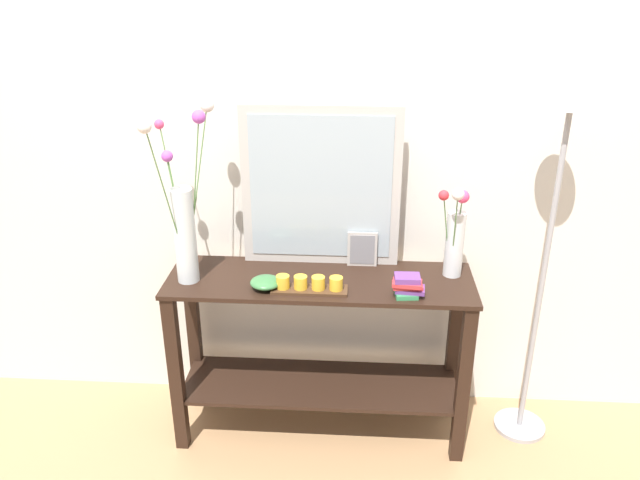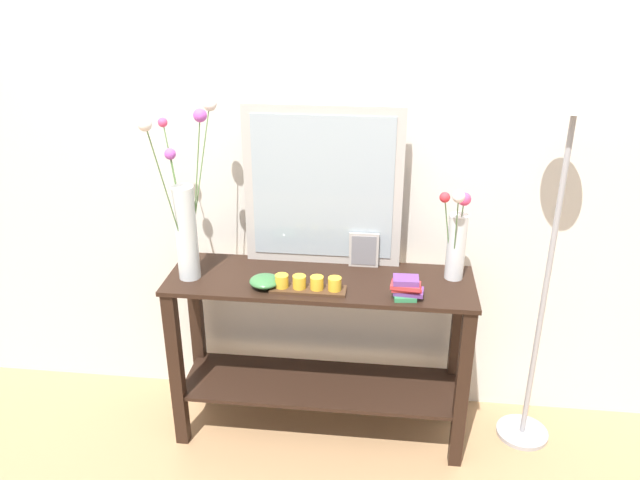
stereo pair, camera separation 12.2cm
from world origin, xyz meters
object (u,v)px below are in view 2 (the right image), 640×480
(candle_tray, at_px, (308,285))
(tall_vase_left, at_px, (186,216))
(console_table, at_px, (320,339))
(book_stack, at_px, (406,288))
(floor_lamp, at_px, (557,217))
(decorative_bowl, at_px, (265,281))
(mirror_leaning, at_px, (323,187))
(vase_right, at_px, (456,239))
(picture_frame_small, at_px, (364,250))

(candle_tray, bearing_deg, tall_vase_left, 172.16)
(console_table, xyz_separation_m, tall_vase_left, (-0.56, -0.04, 0.59))
(console_table, height_order, tall_vase_left, tall_vase_left)
(book_stack, distance_m, floor_lamp, 0.68)
(tall_vase_left, xyz_separation_m, floor_lamp, (1.53, 0.10, 0.03))
(decorative_bowl, height_order, book_stack, book_stack)
(decorative_bowl, bearing_deg, mirror_leaning, 51.61)
(vase_right, distance_m, candle_tray, 0.66)
(tall_vase_left, height_order, decorative_bowl, tall_vase_left)
(vase_right, relative_size, candle_tray, 1.36)
(book_stack, bearing_deg, tall_vase_left, 174.63)
(tall_vase_left, relative_size, floor_lamp, 0.46)
(vase_right, xyz_separation_m, candle_tray, (-0.61, -0.18, -0.16))
(mirror_leaning, relative_size, decorative_bowl, 5.55)
(decorative_bowl, bearing_deg, console_table, 24.45)
(mirror_leaning, relative_size, tall_vase_left, 0.95)
(picture_frame_small, relative_size, book_stack, 1.16)
(tall_vase_left, height_order, picture_frame_small, tall_vase_left)
(mirror_leaning, bearing_deg, candle_tray, -95.89)
(candle_tray, bearing_deg, floor_lamp, 9.83)
(decorative_bowl, bearing_deg, candle_tray, -3.60)
(picture_frame_small, xyz_separation_m, decorative_bowl, (-0.40, -0.24, -0.05))
(floor_lamp, bearing_deg, candle_tray, -170.17)
(console_table, bearing_deg, candle_tray, -108.05)
(console_table, relative_size, floor_lamp, 0.81)
(book_stack, relative_size, floor_lamp, 0.08)
(mirror_leaning, relative_size, candle_tray, 2.26)
(vase_right, distance_m, book_stack, 0.32)
(decorative_bowl, relative_size, book_stack, 0.93)
(console_table, bearing_deg, book_stack, -19.18)
(floor_lamp, bearing_deg, decorative_bowl, -172.24)
(picture_frame_small, height_order, book_stack, picture_frame_small)
(tall_vase_left, bearing_deg, floor_lamp, 3.78)
(console_table, distance_m, book_stack, 0.53)
(mirror_leaning, relative_size, book_stack, 5.15)
(mirror_leaning, xyz_separation_m, vase_right, (0.58, -0.10, -0.17))
(book_stack, bearing_deg, vase_right, 44.16)
(console_table, height_order, book_stack, book_stack)
(picture_frame_small, bearing_deg, mirror_leaning, 171.79)
(console_table, xyz_separation_m, vase_right, (0.57, 0.07, 0.49))
(console_table, relative_size, book_stack, 9.53)
(floor_lamp, bearing_deg, console_table, -176.41)
(mirror_leaning, relative_size, floor_lamp, 0.44)
(vase_right, bearing_deg, book_stack, -135.84)
(vase_right, height_order, floor_lamp, floor_lamp)
(floor_lamp, bearing_deg, picture_frame_small, 173.99)
(tall_vase_left, relative_size, book_stack, 5.40)
(tall_vase_left, relative_size, candle_tray, 2.37)
(mirror_leaning, bearing_deg, vase_right, -9.77)
(vase_right, height_order, book_stack, vase_right)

